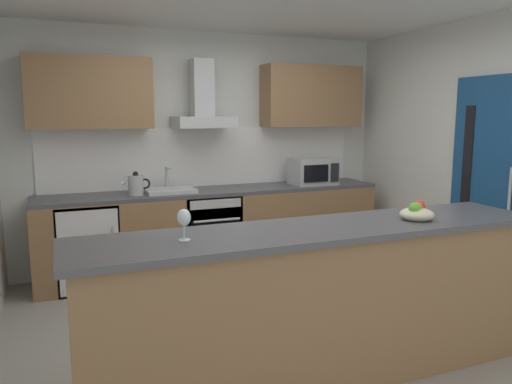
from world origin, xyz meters
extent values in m
cube|color=gray|center=(0.00, 0.00, -0.01)|extent=(5.21, 4.96, 0.02)
cube|color=silver|center=(0.00, 2.04, 1.30)|extent=(5.21, 0.12, 2.60)
cube|color=silver|center=(2.16, 0.00, 1.30)|extent=(0.12, 4.96, 2.60)
cube|color=white|center=(0.00, 1.97, 1.23)|extent=(3.58, 0.02, 0.66)
cube|color=olive|center=(0.00, 1.66, 0.43)|extent=(3.70, 0.60, 0.86)
cube|color=#4C4C51|center=(0.00, 1.66, 0.88)|extent=(3.70, 0.60, 0.04)
cube|color=olive|center=(-0.09, -0.76, 0.49)|extent=(2.96, 0.52, 0.97)
cube|color=#4C4C51|center=(-0.09, -0.76, 0.99)|extent=(3.06, 0.64, 0.04)
cube|color=olive|center=(-1.23, 1.81, 1.91)|extent=(1.19, 0.32, 0.70)
cube|color=olive|center=(1.23, 1.81, 1.91)|extent=(1.19, 0.32, 0.70)
cube|color=navy|center=(2.09, -0.03, 1.02)|extent=(0.04, 0.85, 2.05)
cube|color=black|center=(2.06, 0.21, 1.13)|extent=(0.01, 0.11, 1.31)
cylinder|color=#B7BABC|center=(2.05, -0.30, 1.02)|extent=(0.03, 0.03, 0.45)
cube|color=slate|center=(-0.10, 1.64, 0.46)|extent=(0.60, 0.56, 0.80)
cube|color=black|center=(-0.10, 1.35, 0.40)|extent=(0.50, 0.02, 0.48)
cube|color=#B7BABC|center=(-0.10, 1.35, 0.80)|extent=(0.54, 0.02, 0.09)
cylinder|color=#B7BABC|center=(-0.10, 1.32, 0.64)|extent=(0.49, 0.02, 0.02)
cube|color=white|center=(-1.35, 1.64, 0.42)|extent=(0.58, 0.56, 0.85)
cube|color=silver|center=(-1.35, 1.35, 0.43)|extent=(0.55, 0.02, 0.80)
cylinder|color=#B7BABC|center=(-1.13, 1.33, 0.47)|extent=(0.02, 0.02, 0.38)
cube|color=#B7BABC|center=(1.16, 1.61, 1.05)|extent=(0.50, 0.36, 0.30)
cube|color=black|center=(1.10, 1.42, 1.05)|extent=(0.30, 0.02, 0.19)
cube|color=black|center=(1.34, 1.42, 1.05)|extent=(0.10, 0.01, 0.21)
cube|color=silver|center=(-0.51, 1.64, 0.92)|extent=(0.50, 0.40, 0.04)
cylinder|color=#B7BABC|center=(-0.51, 1.77, 1.03)|extent=(0.03, 0.03, 0.26)
cylinder|color=#B7BABC|center=(-0.51, 1.69, 1.15)|extent=(0.03, 0.16, 0.03)
cylinder|color=#B7BABC|center=(-0.86, 1.60, 1.00)|extent=(0.15, 0.15, 0.20)
sphere|color=black|center=(-0.86, 1.60, 1.11)|extent=(0.06, 0.06, 0.06)
cone|color=#B7BABC|center=(-0.96, 1.60, 1.04)|extent=(0.09, 0.04, 0.07)
torus|color=black|center=(-0.77, 1.60, 1.01)|extent=(0.11, 0.02, 0.11)
cube|color=#B7BABC|center=(-0.10, 1.74, 1.62)|extent=(0.62, 0.45, 0.12)
cube|color=#B7BABC|center=(-0.10, 1.79, 1.98)|extent=(0.22, 0.22, 0.60)
cylinder|color=silver|center=(-0.95, -0.76, 1.02)|extent=(0.07, 0.07, 0.01)
cylinder|color=silver|center=(-0.95, -0.76, 1.06)|extent=(0.01, 0.01, 0.09)
ellipsoid|color=silver|center=(-0.95, -0.76, 1.14)|extent=(0.08, 0.08, 0.10)
ellipsoid|color=beige|center=(0.60, -0.81, 1.05)|extent=(0.22, 0.22, 0.09)
sphere|color=#66B233|center=(0.56, -0.83, 1.10)|extent=(0.07, 0.07, 0.07)
sphere|color=red|center=(0.64, -0.78, 1.10)|extent=(0.08, 0.08, 0.08)
sphere|color=#66B233|center=(0.60, -0.81, 1.10)|extent=(0.07, 0.07, 0.07)
camera|label=1|loc=(-1.58, -3.32, 1.70)|focal=34.23mm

